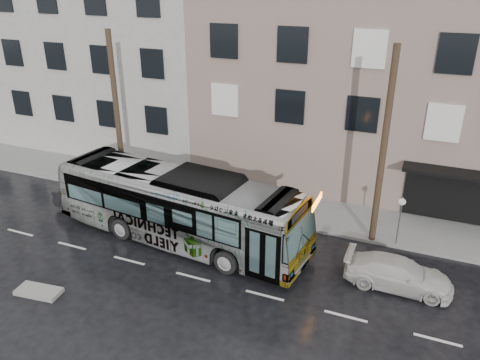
# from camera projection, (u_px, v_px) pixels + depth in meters

# --- Properties ---
(ground) EXTENTS (120.00, 120.00, 0.00)m
(ground) POSITION_uv_depth(u_px,v_px,m) (218.00, 248.00, 21.74)
(ground) COLOR black
(ground) RESTS_ON ground
(sidewalk) EXTENTS (90.00, 3.60, 0.15)m
(sidewalk) POSITION_uv_depth(u_px,v_px,m) (256.00, 203.00, 25.85)
(sidewalk) COLOR gray
(sidewalk) RESTS_ON ground
(building_taupe) EXTENTS (20.00, 12.00, 11.00)m
(building_taupe) POSITION_uv_depth(u_px,v_px,m) (379.00, 84.00, 28.48)
(building_taupe) COLOR gray
(building_taupe) RESTS_ON ground
(building_grey) EXTENTS (26.00, 15.00, 16.00)m
(building_grey) POSITION_uv_depth(u_px,v_px,m) (86.00, 25.00, 36.84)
(building_grey) COLOR #B1ADA7
(building_grey) RESTS_ON ground
(utility_pole_front) EXTENTS (0.30, 0.30, 9.00)m
(utility_pole_front) POSITION_uv_depth(u_px,v_px,m) (383.00, 150.00, 20.36)
(utility_pole_front) COLOR #3F301F
(utility_pole_front) RESTS_ON sidewalk
(utility_pole_rear) EXTENTS (0.30, 0.30, 9.00)m
(utility_pole_rear) POSITION_uv_depth(u_px,v_px,m) (117.00, 115.00, 25.29)
(utility_pole_rear) COLOR #3F301F
(utility_pole_rear) RESTS_ON sidewalk
(sign_post) EXTENTS (0.06, 0.06, 2.40)m
(sign_post) POSITION_uv_depth(u_px,v_px,m) (399.00, 221.00, 21.31)
(sign_post) COLOR slate
(sign_post) RESTS_ON sidewalk
(bus) EXTENTS (12.91, 4.38, 3.52)m
(bus) POSITION_uv_depth(u_px,v_px,m) (178.00, 206.00, 21.73)
(bus) COLOR #B2B2B2
(bus) RESTS_ON ground
(white_sedan) EXTENTS (4.25, 1.74, 1.23)m
(white_sedan) POSITION_uv_depth(u_px,v_px,m) (398.00, 274.00, 18.81)
(white_sedan) COLOR silver
(white_sedan) RESTS_ON ground
(dark_sedan) EXTENTS (4.68, 2.12, 1.49)m
(dark_sedan) POSITION_uv_depth(u_px,v_px,m) (93.00, 201.00, 24.59)
(dark_sedan) COLOR black
(dark_sedan) RESTS_ON ground
(slush_pile) EXTENTS (1.88, 1.01, 0.18)m
(slush_pile) POSITION_uv_depth(u_px,v_px,m) (39.00, 291.00, 18.60)
(slush_pile) COLOR #A9A5A0
(slush_pile) RESTS_ON ground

